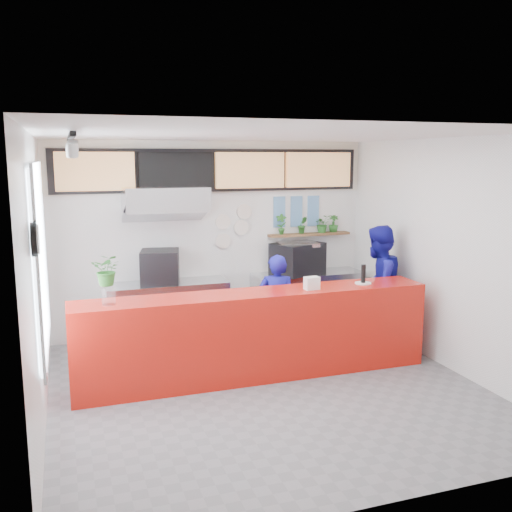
{
  "coord_description": "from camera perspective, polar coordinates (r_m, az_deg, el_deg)",
  "views": [
    {
      "loc": [
        -2.2,
        -6.11,
        2.75
      ],
      "look_at": [
        0.1,
        0.7,
        1.5
      ],
      "focal_mm": 40.0,
      "sensor_mm": 36.0,
      "label": 1
    }
  ],
  "objects": [
    {
      "name": "floor",
      "position": [
        7.06,
        1.08,
        -13.08
      ],
      "size": [
        5.0,
        5.0,
        0.0
      ],
      "primitive_type": "plane",
      "color": "slate",
      "rests_on": "ground"
    },
    {
      "name": "photo_frame_a",
      "position": [
        9.24,
        2.35,
        5.19
      ],
      "size": [
        0.2,
        0.02,
        0.25
      ],
      "primitive_type": "cube",
      "color": "#598CBF",
      "rests_on": "wall_back"
    },
    {
      "name": "staff_center",
      "position": [
        7.87,
        2.07,
        -5.07
      ],
      "size": [
        0.62,
        0.52,
        1.45
      ],
      "primitive_type": "imported",
      "rotation": [
        0.0,
        0.0,
        2.75
      ],
      "color": "navy",
      "rests_on": "ground"
    },
    {
      "name": "wall_left",
      "position": [
        6.25,
        -21.02,
        -2.35
      ],
      "size": [
        0.0,
        5.0,
        5.0
      ],
      "primitive_type": "plane",
      "rotation": [
        1.57,
        0.0,
        1.57
      ],
      "color": "white",
      "rests_on": "ground"
    },
    {
      "name": "herb_b",
      "position": [
        9.34,
        4.67,
        3.12
      ],
      "size": [
        0.17,
        0.14,
        0.28
      ],
      "primitive_type": "imported",
      "rotation": [
        0.0,
        0.0,
        -0.12
      ],
      "color": "#276523",
      "rests_on": "herb_shelf"
    },
    {
      "name": "photo_frame_e",
      "position": [
        9.37,
        4.05,
        3.71
      ],
      "size": [
        0.2,
        0.02,
        0.25
      ],
      "primitive_type": "cube",
      "color": "#598CBF",
      "rests_on": "wall_back"
    },
    {
      "name": "photo_frame_d",
      "position": [
        9.26,
        2.34,
        3.65
      ],
      "size": [
        0.2,
        0.02,
        0.25
      ],
      "primitive_type": "cube",
      "color": "#598CBF",
      "rests_on": "wall_back"
    },
    {
      "name": "dec_plate_c",
      "position": [
        8.99,
        -3.31,
        1.53
      ],
      "size": [
        0.24,
        0.03,
        0.24
      ],
      "primitive_type": "cylinder",
      "rotation": [
        1.57,
        0.0,
        0.0
      ],
      "color": "silver",
      "rests_on": "wall_back"
    },
    {
      "name": "herb_shelf",
      "position": [
        9.41,
        5.35,
        2.18
      ],
      "size": [
        1.4,
        0.18,
        0.04
      ],
      "primitive_type": "cube",
      "color": "brown",
      "rests_on": "wall_back"
    },
    {
      "name": "menu_board_far_left",
      "position": [
        8.51,
        -15.78,
        8.14
      ],
      "size": [
        1.1,
        0.1,
        0.55
      ],
      "primitive_type": "cube",
      "color": "tan",
      "rests_on": "wall_back"
    },
    {
      "name": "window_frame",
      "position": [
        6.5,
        -20.59,
        -0.07
      ],
      "size": [
        0.03,
        2.3,
        2.0
      ],
      "primitive_type": "cube",
      "color": "#B2B5BA",
      "rests_on": "wall_left"
    },
    {
      "name": "pepper_mill",
      "position": [
        7.64,
        10.68,
        -1.75
      ],
      "size": [
        0.07,
        0.07,
        0.24
      ],
      "primitive_type": "cylinder",
      "rotation": [
        0.0,
        0.0,
        -0.25
      ],
      "color": "black",
      "rests_on": "white_plate"
    },
    {
      "name": "photo_frame_b",
      "position": [
        9.35,
        4.07,
        5.23
      ],
      "size": [
        0.2,
        0.02,
        0.25
      ],
      "primitive_type": "cube",
      "color": "#598CBF",
      "rests_on": "wall_back"
    },
    {
      "name": "espresso_tray",
      "position": [
        9.13,
        4.19,
        1.19
      ],
      "size": [
        0.67,
        0.5,
        0.06
      ],
      "primitive_type": "cube",
      "rotation": [
        0.0,
        0.0,
        -0.13
      ],
      "color": "#B1B3B9",
      "rests_on": "espresso_machine"
    },
    {
      "name": "dec_plate_d",
      "position": [
        9.04,
        -1.2,
        4.46
      ],
      "size": [
        0.24,
        0.03,
        0.24
      ],
      "primitive_type": "cylinder",
      "rotation": [
        1.57,
        0.0,
        0.0
      ],
      "color": "silver",
      "rests_on": "wall_back"
    },
    {
      "name": "espresso_machine",
      "position": [
        9.17,
        4.17,
        -0.23
      ],
      "size": [
        0.93,
        0.81,
        0.5
      ],
      "primitive_type": "cube",
      "rotation": [
        0.0,
        0.0,
        0.4
      ],
      "color": "black",
      "rests_on": "right_bench"
    },
    {
      "name": "white_plate",
      "position": [
        7.66,
        10.65,
        -2.69
      ],
      "size": [
        0.23,
        0.23,
        0.02
      ],
      "primitive_type": "cylinder",
      "rotation": [
        0.0,
        0.0,
        -0.09
      ],
      "color": "white",
      "rests_on": "service_counter"
    },
    {
      "name": "right_bench",
      "position": [
        9.39,
        5.18,
        -4.37
      ],
      "size": [
        1.8,
        0.6,
        0.9
      ],
      "primitive_type": "cube",
      "color": "#B2B5BA",
      "rests_on": "ground"
    },
    {
      "name": "staff_right",
      "position": [
        8.53,
        12.03,
        -2.95
      ],
      "size": [
        1.09,
        1.02,
        1.78
      ],
      "primitive_type": "imported",
      "rotation": [
        0.0,
        0.0,
        3.68
      ],
      "color": "navy",
      "rests_on": "ground"
    },
    {
      "name": "hood_lip",
      "position": [
        8.42,
        -9.03,
        4.28
      ],
      "size": [
        1.2,
        0.69,
        0.31
      ],
      "primitive_type": "cube",
      "rotation": [
        -0.35,
        0.0,
        0.0
      ],
      "color": "#B2B5BA",
      "rests_on": "ceiling"
    },
    {
      "name": "wall_clock_face",
      "position": [
        5.26,
        -20.97,
        1.57
      ],
      "size": [
        0.02,
        0.26,
        0.26
      ],
      "primitive_type": "cylinder",
      "rotation": [
        0.0,
        1.57,
        0.0
      ],
      "color": "white",
      "rests_on": "wall_left"
    },
    {
      "name": "basil_vase",
      "position": [
        6.62,
        -14.64,
        -1.34
      ],
      "size": [
        0.41,
        0.38,
        0.36
      ],
      "primitive_type": "imported",
      "rotation": [
        0.0,
        0.0,
        -0.36
      ],
      "color": "#276523",
      "rests_on": "glass_vase"
    },
    {
      "name": "ceiling",
      "position": [
        6.5,
        1.17,
        12.06
      ],
      "size": [
        5.0,
        5.0,
        0.0
      ],
      "primitive_type": "plane",
      "rotation": [
        3.14,
        0.0,
        0.0
      ],
      "color": "silver"
    },
    {
      "name": "photo_frame_f",
      "position": [
        9.49,
        5.73,
        3.76
      ],
      "size": [
        0.2,
        0.02,
        0.25
      ],
      "primitive_type": "cube",
      "color": "#598CBF",
      "rests_on": "wall_back"
    },
    {
      "name": "panini_oven",
      "position": [
        8.57,
        -9.57,
        -1.06
      ],
      "size": [
        0.66,
        0.66,
        0.49
      ],
      "primitive_type": "cube",
      "rotation": [
        0.0,
        0.0,
        -0.22
      ],
      "color": "black",
      "rests_on": "prep_bench"
    },
    {
      "name": "photo_frame_c",
      "position": [
        9.47,
        5.75,
        5.26
      ],
      "size": [
        0.2,
        0.02,
        0.25
      ],
      "primitive_type": "cube",
      "color": "#598CBF",
      "rests_on": "wall_back"
    },
    {
      "name": "wall_back",
      "position": [
        8.98,
        -4.29,
        1.83
      ],
      "size": [
        5.0,
        0.0,
        5.0
      ],
      "primitive_type": "plane",
      "rotation": [
        1.57,
        0.0,
        0.0
      ],
      "color": "white",
      "rests_on": "ground"
    },
    {
      "name": "prep_bench",
      "position": [
        8.74,
        -8.82,
        -5.52
      ],
      "size": [
        1.8,
        0.6,
        0.9
      ],
      "primitive_type": "cube",
      "color": "#B2B5BA",
      "rests_on": "ground"
    },
    {
      "name": "window_pane",
      "position": [
        6.5,
        -20.77,
        -0.08
      ],
      "size": [
        0.04,
        2.2,
        1.9
      ],
      "primitive_type": "cube",
      "color": "silver",
      "rests_on": "wall_left"
    },
    {
      "name": "service_counter",
      "position": [
        7.22,
        0.01,
        -7.88
      ],
      "size": [
        4.5,
        0.6,
        1.1
      ],
      "primitive_type": "cube",
      "color": "red",
      "rests_on": "ground"
    },
    {
      "name": "cream_band",
      "position": [
        8.88,
        -4.37,
        8.86
      ],
      "size": [
        5.0,
        0.02,
        0.8
      ],
      "primitive_type": "cube",
      "color": "beige",
      "rests_on": "wall_back"
    },
    {
      "name": "menu_board_mid_right",
      "position": [
        8.94,
        -0.6,
        8.57
      ],
      "size": [
        1.1,
        0.1,
        0.55
      ],
      "primitive_type": "cube",
      "color": "tan",
      "rests_on": "wall_back"
    },
    {
      "name": "herb_d",
      "position": [
        9.57,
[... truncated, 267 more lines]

